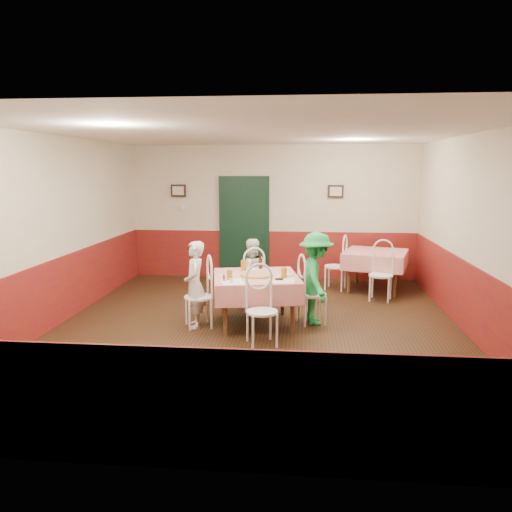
# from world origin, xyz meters

# --- Properties ---
(floor) EXTENTS (7.00, 7.00, 0.00)m
(floor) POSITION_xyz_m (0.00, 0.00, 0.00)
(floor) COLOR black
(floor) RESTS_ON ground
(ceiling) EXTENTS (7.00, 7.00, 0.00)m
(ceiling) POSITION_xyz_m (0.00, 0.00, 2.80)
(ceiling) COLOR white
(ceiling) RESTS_ON back_wall
(back_wall) EXTENTS (6.00, 0.10, 2.80)m
(back_wall) POSITION_xyz_m (0.00, 3.50, 1.40)
(back_wall) COLOR beige
(back_wall) RESTS_ON ground
(front_wall) EXTENTS (6.00, 0.10, 2.80)m
(front_wall) POSITION_xyz_m (0.00, -3.50, 1.40)
(front_wall) COLOR beige
(front_wall) RESTS_ON ground
(left_wall) EXTENTS (0.10, 7.00, 2.80)m
(left_wall) POSITION_xyz_m (-3.00, 0.00, 1.40)
(left_wall) COLOR beige
(left_wall) RESTS_ON ground
(right_wall) EXTENTS (0.10, 7.00, 2.80)m
(right_wall) POSITION_xyz_m (3.00, 0.00, 1.40)
(right_wall) COLOR beige
(right_wall) RESTS_ON ground
(wainscot_back) EXTENTS (6.00, 0.03, 1.00)m
(wainscot_back) POSITION_xyz_m (0.00, 3.48, 0.50)
(wainscot_back) COLOR maroon
(wainscot_back) RESTS_ON ground
(wainscot_front) EXTENTS (6.00, 0.03, 1.00)m
(wainscot_front) POSITION_xyz_m (0.00, -3.48, 0.50)
(wainscot_front) COLOR maroon
(wainscot_front) RESTS_ON ground
(wainscot_left) EXTENTS (0.03, 7.00, 1.00)m
(wainscot_left) POSITION_xyz_m (-2.98, 0.00, 0.50)
(wainscot_left) COLOR maroon
(wainscot_left) RESTS_ON ground
(wainscot_right) EXTENTS (0.03, 7.00, 1.00)m
(wainscot_right) POSITION_xyz_m (2.98, 0.00, 0.50)
(wainscot_right) COLOR maroon
(wainscot_right) RESTS_ON ground
(door) EXTENTS (0.96, 0.06, 2.10)m
(door) POSITION_xyz_m (-0.60, 3.45, 1.05)
(door) COLOR black
(door) RESTS_ON ground
(picture_left) EXTENTS (0.32, 0.03, 0.26)m
(picture_left) POSITION_xyz_m (-2.00, 3.45, 1.85)
(picture_left) COLOR black
(picture_left) RESTS_ON back_wall
(picture_right) EXTENTS (0.32, 0.03, 0.26)m
(picture_right) POSITION_xyz_m (1.30, 3.45, 1.85)
(picture_right) COLOR black
(picture_right) RESTS_ON back_wall
(thermostat) EXTENTS (0.10, 0.03, 0.10)m
(thermostat) POSITION_xyz_m (-1.90, 3.45, 1.50)
(thermostat) COLOR white
(thermostat) RESTS_ON back_wall
(main_table) EXTENTS (1.43, 1.43, 0.77)m
(main_table) POSITION_xyz_m (-0.03, 0.19, 0.38)
(main_table) COLOR red
(main_table) RESTS_ON ground
(second_table) EXTENTS (1.38, 1.38, 0.77)m
(second_table) POSITION_xyz_m (2.03, 2.56, 0.38)
(second_table) COLOR red
(second_table) RESTS_ON ground
(chair_left) EXTENTS (0.54, 0.54, 0.90)m
(chair_left) POSITION_xyz_m (-0.87, 0.03, 0.45)
(chair_left) COLOR white
(chair_left) RESTS_ON ground
(chair_right) EXTENTS (0.53, 0.53, 0.90)m
(chair_right) POSITION_xyz_m (0.80, 0.35, 0.45)
(chair_right) COLOR white
(chair_right) RESTS_ON ground
(chair_far) EXTENTS (0.55, 0.55, 0.90)m
(chair_far) POSITION_xyz_m (-0.19, 1.02, 0.45)
(chair_far) COLOR white
(chair_far) RESTS_ON ground
(chair_near) EXTENTS (0.54, 0.54, 0.90)m
(chair_near) POSITION_xyz_m (0.13, -0.65, 0.45)
(chair_near) COLOR white
(chair_near) RESTS_ON ground
(chair_second_a) EXTENTS (0.52, 0.52, 0.90)m
(chair_second_a) POSITION_xyz_m (1.28, 2.56, 0.45)
(chair_second_a) COLOR white
(chair_second_a) RESTS_ON ground
(chair_second_b) EXTENTS (0.52, 0.52, 0.90)m
(chair_second_b) POSITION_xyz_m (2.03, 1.81, 0.45)
(chair_second_b) COLOR white
(chair_second_b) RESTS_ON ground
(pizza) EXTENTS (0.54, 0.54, 0.03)m
(pizza) POSITION_xyz_m (-0.01, 0.14, 0.78)
(pizza) COLOR #B74723
(pizza) RESTS_ON main_table
(plate_left) EXTENTS (0.29, 0.29, 0.01)m
(plate_left) POSITION_xyz_m (-0.45, 0.09, 0.77)
(plate_left) COLOR white
(plate_left) RESTS_ON main_table
(plate_right) EXTENTS (0.29, 0.29, 0.01)m
(plate_right) POSITION_xyz_m (0.38, 0.24, 0.77)
(plate_right) COLOR white
(plate_right) RESTS_ON main_table
(plate_far) EXTENTS (0.29, 0.29, 0.01)m
(plate_far) POSITION_xyz_m (-0.11, 0.60, 0.77)
(plate_far) COLOR white
(plate_far) RESTS_ON main_table
(glass_a) EXTENTS (0.09, 0.09, 0.14)m
(glass_a) POSITION_xyz_m (-0.37, -0.16, 0.83)
(glass_a) COLOR #BF7219
(glass_a) RESTS_ON main_table
(glass_b) EXTENTS (0.10, 0.10, 0.15)m
(glass_b) POSITION_xyz_m (0.39, 0.04, 0.84)
(glass_b) COLOR #BF7219
(glass_b) RESTS_ON main_table
(glass_c) EXTENTS (0.10, 0.10, 0.16)m
(glass_c) POSITION_xyz_m (-0.26, 0.54, 0.84)
(glass_c) COLOR #BF7219
(glass_c) RESTS_ON main_table
(beer_bottle) EXTENTS (0.07, 0.07, 0.21)m
(beer_bottle) POSITION_xyz_m (-0.01, 0.63, 0.87)
(beer_bottle) COLOR #381C0A
(beer_bottle) RESTS_ON main_table
(shaker_a) EXTENTS (0.04, 0.04, 0.09)m
(shaker_a) POSITION_xyz_m (-0.34, -0.30, 0.81)
(shaker_a) COLOR silver
(shaker_a) RESTS_ON main_table
(shaker_b) EXTENTS (0.04, 0.04, 0.09)m
(shaker_b) POSITION_xyz_m (-0.32, -0.34, 0.81)
(shaker_b) COLOR silver
(shaker_b) RESTS_ON main_table
(shaker_c) EXTENTS (0.04, 0.04, 0.09)m
(shaker_c) POSITION_xyz_m (-0.44, -0.23, 0.81)
(shaker_c) COLOR #B23319
(shaker_c) RESTS_ON main_table
(menu_left) EXTENTS (0.41, 0.48, 0.00)m
(menu_left) POSITION_xyz_m (-0.31, -0.28, 0.76)
(menu_left) COLOR white
(menu_left) RESTS_ON main_table
(menu_right) EXTENTS (0.31, 0.41, 0.00)m
(menu_right) POSITION_xyz_m (0.39, -0.11, 0.76)
(menu_right) COLOR white
(menu_right) RESTS_ON main_table
(wallet) EXTENTS (0.12, 0.11, 0.02)m
(wallet) POSITION_xyz_m (0.32, -0.08, 0.77)
(wallet) COLOR black
(wallet) RESTS_ON main_table
(diner_left) EXTENTS (0.40, 0.52, 1.28)m
(diner_left) POSITION_xyz_m (-0.92, 0.02, 0.64)
(diner_left) COLOR gray
(diner_left) RESTS_ON ground
(diner_far) EXTENTS (0.70, 0.63, 1.18)m
(diner_far) POSITION_xyz_m (-0.20, 1.07, 0.59)
(diner_far) COLOR gray
(diner_far) RESTS_ON ground
(diner_right) EXTENTS (0.65, 0.97, 1.39)m
(diner_right) POSITION_xyz_m (0.85, 0.36, 0.70)
(diner_right) COLOR gray
(diner_right) RESTS_ON ground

